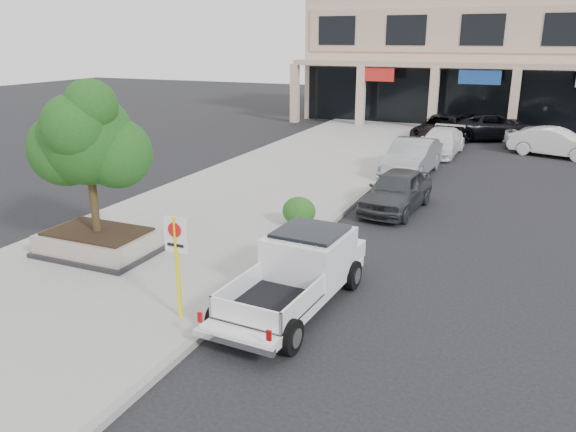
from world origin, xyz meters
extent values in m
plane|color=black|center=(0.00, 0.00, 0.00)|extent=(120.00, 120.00, 0.00)
cube|color=gray|center=(-5.50, 6.00, 0.07)|extent=(8.00, 52.00, 0.15)
cube|color=gray|center=(-1.55, 6.00, 0.07)|extent=(0.20, 52.00, 0.15)
cube|color=#CBAC8F|center=(-12.00, 27.05, 2.10)|extent=(0.55, 0.55, 4.20)
cube|color=black|center=(-6.60, 0.02, 0.21)|extent=(3.20, 2.20, 0.12)
cube|color=gray|center=(-6.60, 0.02, 0.52)|extent=(3.00, 2.00, 0.50)
cube|color=black|center=(-6.60, 0.02, 0.80)|extent=(2.70, 1.70, 0.06)
cylinder|color=black|center=(-6.60, 0.02, 1.93)|extent=(0.22, 0.22, 2.20)
sphere|color=#17380F|center=(-6.60, 0.02, 3.43)|extent=(2.50, 2.50, 2.50)
sphere|color=#17380F|center=(-5.90, 0.32, 3.03)|extent=(1.90, 1.90, 1.90)
sphere|color=#17380F|center=(-6.90, 0.52, 4.03)|extent=(1.60, 1.60, 1.60)
cylinder|color=yellow|center=(-2.33, -2.27, 1.30)|extent=(0.09, 0.09, 2.30)
cube|color=white|center=(-2.33, -2.27, 2.05)|extent=(0.55, 0.03, 0.78)
cylinder|color=red|center=(-2.33, -2.30, 2.17)|extent=(0.32, 0.01, 0.32)
ellipsoid|color=#1A4E16|center=(-2.37, 4.61, 0.62)|extent=(1.10, 0.99, 0.93)
imported|color=#313437|center=(0.05, 8.02, 0.74)|extent=(2.12, 4.46, 1.47)
imported|color=gray|center=(-0.59, 13.73, 0.81)|extent=(2.00, 4.99, 1.61)
imported|color=silver|center=(-0.12, 18.98, 0.69)|extent=(2.20, 4.86, 1.38)
imported|color=black|center=(-0.63, 22.56, 0.82)|extent=(3.14, 6.08, 1.64)
imported|color=#929499|center=(4.97, 22.17, 0.71)|extent=(4.48, 2.75, 1.43)
imported|color=silver|center=(5.47, 20.91, 0.75)|extent=(4.79, 2.85, 1.49)
imported|color=black|center=(2.00, 24.94, 0.83)|extent=(6.56, 4.99, 1.65)
camera|label=1|loc=(4.26, -11.47, 5.99)|focal=35.00mm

